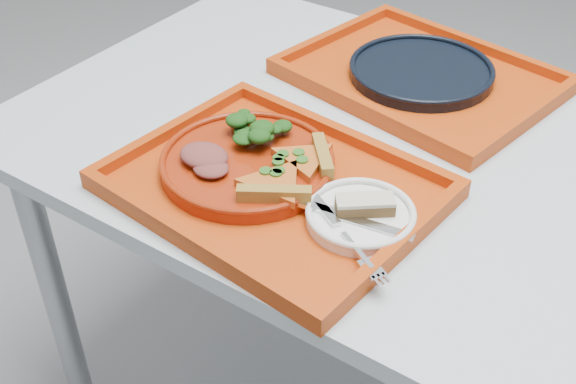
# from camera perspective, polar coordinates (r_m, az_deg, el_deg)

# --- Properties ---
(table) EXTENTS (1.60, 0.80, 0.75)m
(table) POSITION_cam_1_polar(r_m,az_deg,el_deg) (1.17, 15.48, -2.06)
(table) COLOR silver
(table) RESTS_ON ground
(tray_main) EXTENTS (0.48, 0.39, 0.01)m
(tray_main) POSITION_cam_1_polar(r_m,az_deg,el_deg) (1.06, -1.13, 0.25)
(tray_main) COLOR #AE3509
(tray_main) RESTS_ON table
(tray_far) EXTENTS (0.51, 0.43, 0.01)m
(tray_far) POSITION_cam_1_polar(r_m,az_deg,el_deg) (1.36, 10.40, 8.76)
(tray_far) COLOR #AE3509
(tray_far) RESTS_ON table
(dinner_plate) EXTENTS (0.26, 0.26, 0.02)m
(dinner_plate) POSITION_cam_1_polar(r_m,az_deg,el_deg) (1.08, -3.22, 2.15)
(dinner_plate) COLOR maroon
(dinner_plate) RESTS_ON tray_main
(side_plate) EXTENTS (0.15, 0.15, 0.01)m
(side_plate) POSITION_cam_1_polar(r_m,az_deg,el_deg) (0.99, 5.74, -2.03)
(side_plate) COLOR white
(side_plate) RESTS_ON tray_main
(navy_plate) EXTENTS (0.26, 0.26, 0.02)m
(navy_plate) POSITION_cam_1_polar(r_m,az_deg,el_deg) (1.35, 10.47, 9.28)
(navy_plate) COLOR black
(navy_plate) RESTS_ON tray_far
(pizza_slice_a) EXTENTS (0.15, 0.15, 0.02)m
(pizza_slice_a) POSITION_cam_1_polar(r_m,az_deg,el_deg) (1.02, -1.02, 0.86)
(pizza_slice_a) COLOR orange
(pizza_slice_a) RESTS_ON dinner_plate
(pizza_slice_b) EXTENTS (0.14, 0.14, 0.02)m
(pizza_slice_b) POSITION_cam_1_polar(r_m,az_deg,el_deg) (1.06, 1.30, 2.79)
(pizza_slice_b) COLOR orange
(pizza_slice_b) RESTS_ON dinner_plate
(salad_heap) EXTENTS (0.09, 0.08, 0.04)m
(salad_heap) POSITION_cam_1_polar(r_m,az_deg,el_deg) (1.12, -2.98, 5.31)
(salad_heap) COLOR black
(salad_heap) RESTS_ON dinner_plate
(meat_portion) EXTENTS (0.08, 0.06, 0.02)m
(meat_portion) POSITION_cam_1_polar(r_m,az_deg,el_deg) (1.07, -6.66, 2.88)
(meat_portion) COLOR brown
(meat_portion) RESTS_ON dinner_plate
(dessert_bar) EXTENTS (0.08, 0.07, 0.02)m
(dessert_bar) POSITION_cam_1_polar(r_m,az_deg,el_deg) (0.98, 6.10, -1.02)
(dessert_bar) COLOR #4C3319
(dessert_bar) RESTS_ON side_plate
(knife) EXTENTS (0.19, 0.04, 0.01)m
(knife) POSITION_cam_1_polar(r_m,az_deg,el_deg) (0.97, 4.78, -1.97)
(knife) COLOR silver
(knife) RESTS_ON side_plate
(fork) EXTENTS (0.17, 0.11, 0.01)m
(fork) POSITION_cam_1_polar(r_m,az_deg,el_deg) (0.95, 4.32, -3.14)
(fork) COLOR silver
(fork) RESTS_ON side_plate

